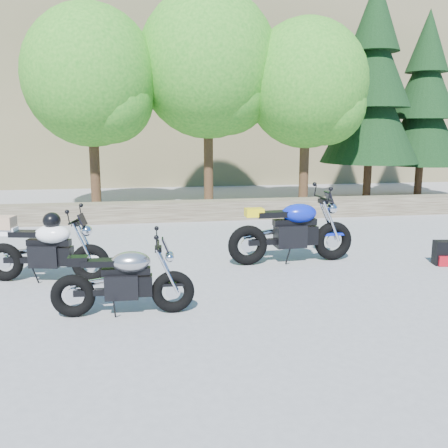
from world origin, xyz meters
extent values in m
plane|color=gray|center=(0.00, 0.00, 0.00)|extent=(90.00, 90.00, 0.00)
cube|color=#4A3D31|center=(0.00, 5.50, 0.25)|extent=(22.00, 0.55, 0.50)
cube|color=brown|center=(3.00, 28.00, 7.50)|extent=(80.00, 30.00, 15.00)
cylinder|color=#382314|center=(-2.50, 7.20, 1.51)|extent=(0.28, 0.28, 3.02)
sphere|color=#217A1B|center=(-2.50, 7.20, 3.78)|extent=(3.67, 3.67, 3.67)
sphere|color=#217A1B|center=(-2.00, 6.90, 3.13)|extent=(2.38, 2.38, 2.38)
cylinder|color=#382314|center=(0.80, 7.60, 1.68)|extent=(0.28, 0.28, 3.36)
sphere|color=#217A1B|center=(0.80, 7.60, 4.20)|extent=(4.08, 4.08, 4.08)
sphere|color=#217A1B|center=(1.30, 7.30, 3.48)|extent=(2.64, 2.64, 2.64)
cylinder|color=#382314|center=(3.60, 7.00, 1.46)|extent=(0.28, 0.28, 2.91)
sphere|color=#217A1B|center=(3.60, 7.00, 3.64)|extent=(3.54, 3.54, 3.54)
sphere|color=#217A1B|center=(4.10, 6.70, 3.02)|extent=(2.29, 2.29, 2.29)
cylinder|color=#382314|center=(6.20, 8.20, 1.08)|extent=(0.26, 0.26, 2.16)
cone|color=black|center=(6.20, 8.20, 2.88)|extent=(3.17, 3.17, 3.24)
cone|color=black|center=(6.20, 8.20, 4.46)|extent=(2.45, 2.45, 2.88)
cone|color=black|center=(6.20, 8.20, 5.90)|extent=(1.58, 1.58, 2.30)
cylinder|color=#382314|center=(8.40, 8.80, 0.96)|extent=(0.26, 0.26, 1.92)
cone|color=black|center=(8.40, 8.80, 2.56)|extent=(2.82, 2.82, 2.88)
cone|color=black|center=(8.40, 8.80, 3.97)|extent=(2.18, 2.18, 2.56)
cone|color=black|center=(8.40, 8.80, 5.25)|extent=(1.41, 1.41, 2.05)
torus|color=black|center=(-0.82, -1.11, 0.28)|extent=(0.57, 0.16, 0.57)
torus|color=black|center=(-2.09, -1.07, 0.28)|extent=(0.57, 0.16, 0.57)
cylinder|color=silver|center=(-0.82, -1.11, 0.28)|extent=(0.20, 0.04, 0.19)
cylinder|color=silver|center=(-2.09, -1.07, 0.28)|extent=(0.20, 0.04, 0.19)
cube|color=black|center=(-1.47, -1.09, 0.39)|extent=(0.43, 0.28, 0.32)
cube|color=black|center=(-1.41, -1.09, 0.58)|extent=(0.62, 0.16, 0.09)
ellipsoid|color=#A5A5A9|center=(-1.35, -1.09, 0.71)|extent=(0.52, 0.36, 0.27)
cube|color=black|center=(-1.74, -1.08, 0.71)|extent=(0.45, 0.21, 0.08)
cube|color=black|center=(-2.00, -1.07, 0.74)|extent=(0.25, 0.18, 0.11)
cylinder|color=black|center=(-1.00, -1.10, 0.91)|extent=(0.05, 0.58, 0.03)
sphere|color=silver|center=(-0.86, -1.11, 0.76)|extent=(0.16, 0.16, 0.16)
torus|color=black|center=(-2.01, 0.40, 0.31)|extent=(0.64, 0.28, 0.62)
torus|color=black|center=(-3.36, 0.69, 0.31)|extent=(0.64, 0.28, 0.62)
cylinder|color=silver|center=(-2.01, 0.40, 0.31)|extent=(0.22, 0.08, 0.21)
cylinder|color=silver|center=(-3.36, 0.69, 0.31)|extent=(0.22, 0.08, 0.21)
cube|color=black|center=(-2.71, 0.55, 0.42)|extent=(0.51, 0.38, 0.35)
cube|color=black|center=(-2.64, 0.53, 0.64)|extent=(0.69, 0.29, 0.10)
ellipsoid|color=white|center=(-2.57, 0.52, 0.77)|extent=(0.62, 0.48, 0.29)
cube|color=black|center=(-2.99, 0.61, 0.77)|extent=(0.52, 0.31, 0.09)
cube|color=white|center=(-3.27, 0.67, 0.81)|extent=(0.30, 0.25, 0.13)
cylinder|color=black|center=(-2.20, 0.44, 0.99)|extent=(0.17, 0.63, 0.03)
sphere|color=silver|center=(-2.05, 0.41, 0.83)|extent=(0.17, 0.17, 0.17)
ellipsoid|color=black|center=(-2.57, 0.52, 0.98)|extent=(0.32, 0.33, 0.26)
cube|color=tan|center=(-3.31, 0.68, 0.94)|extent=(0.34, 0.31, 0.19)
torus|color=black|center=(2.23, 1.08, 0.36)|extent=(0.72, 0.22, 0.72)
torus|color=black|center=(0.62, 0.99, 0.36)|extent=(0.72, 0.22, 0.72)
cylinder|color=silver|center=(2.23, 1.08, 0.36)|extent=(0.25, 0.06, 0.25)
cylinder|color=silver|center=(0.62, 0.99, 0.36)|extent=(0.25, 0.06, 0.25)
cube|color=black|center=(1.40, 1.03, 0.49)|extent=(0.55, 0.36, 0.40)
cube|color=black|center=(1.48, 1.04, 0.74)|extent=(0.79, 0.22, 0.11)
ellipsoid|color=#0B1DAD|center=(1.56, 1.04, 0.90)|extent=(0.66, 0.47, 0.34)
cube|color=black|center=(1.07, 1.02, 0.90)|extent=(0.57, 0.27, 0.10)
cube|color=yellow|center=(0.73, 1.00, 0.94)|extent=(0.32, 0.24, 0.15)
cylinder|color=black|center=(2.01, 1.06, 1.15)|extent=(0.07, 0.74, 0.04)
sphere|color=silver|center=(2.19, 1.07, 0.96)|extent=(0.20, 0.20, 0.20)
cube|color=black|center=(4.04, 0.45, 0.21)|extent=(0.35, 0.27, 0.43)
cube|color=#A80E19|center=(4.02, 0.32, 0.10)|extent=(0.25, 0.08, 0.18)
camera|label=1|loc=(-1.16, -7.37, 2.39)|focal=40.00mm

